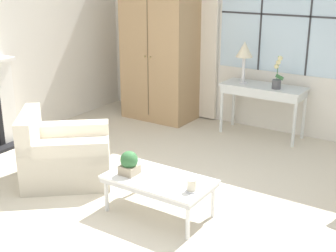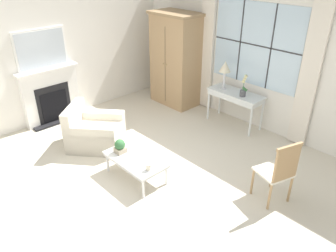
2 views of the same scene
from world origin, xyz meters
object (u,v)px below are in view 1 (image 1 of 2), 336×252
armoire (160,51)px  potted_orchid (277,77)px  console_table (263,92)px  table_lamp (244,51)px  armchair_upholstered (64,157)px  pillar_candle (192,186)px  coffee_table (159,182)px  potted_plant_small (129,163)px

armoire → potted_orchid: size_ratio=4.70×
armoire → console_table: bearing=2.8°
table_lamp → armchair_upholstered: table_lamp is taller
console_table → pillar_candle: (0.46, -2.74, -0.21)m
console_table → potted_orchid: size_ratio=2.58×
potted_orchid → pillar_candle: potted_orchid is taller
coffee_table → potted_plant_small: 0.34m
armoire → potted_plant_small: size_ratio=9.02×
potted_orchid → armoire: bearing=-179.5°
coffee_table → pillar_candle: 0.42m
armoire → potted_orchid: bearing=0.5°
coffee_table → pillar_candle: bearing=-9.2°
armchair_upholstered → coffee_table: bearing=-2.8°
armoire → coffee_table: size_ratio=2.05×
potted_orchid → armchair_upholstered: (-1.48, -2.54, -0.62)m
console_table → potted_plant_small: size_ratio=4.94×
console_table → armchair_upholstered: armchair_upholstered is taller
table_lamp → armchair_upholstered: size_ratio=0.47×
potted_orchid → potted_plant_small: potted_orchid is taller
armchair_upholstered → coffee_table: armchair_upholstered is taller
console_table → potted_orchid: potted_orchid is taller
armoire → armchair_upholstered: bearing=-80.7°
armchair_upholstered → potted_orchid: bearing=59.8°
potted_orchid → armchair_upholstered: 3.01m
console_table → armchair_upholstered: bearing=-116.0°
coffee_table → potted_plant_small: size_ratio=4.40×
console_table → table_lamp: bearing=-173.3°
armoire → potted_orchid: 1.90m
table_lamp → potted_plant_small: (0.07, -2.72, -0.69)m
table_lamp → armchair_upholstered: bearing=-110.7°
armoire → table_lamp: bearing=1.9°
console_table → pillar_candle: bearing=-80.4°
table_lamp → coffee_table: (0.36, -2.64, -0.84)m
armoire → coffee_table: armoire is taller
console_table → armchair_upholstered: size_ratio=0.93×
coffee_table → console_table: bearing=91.3°
table_lamp → potted_plant_small: table_lamp is taller
potted_orchid → pillar_candle: 2.73m
pillar_candle → armchair_upholstered: bearing=175.7°
coffee_table → potted_plant_small: bearing=-165.0°
console_table → potted_orchid: (0.21, -0.07, 0.25)m
table_lamp → pillar_candle: table_lamp is taller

